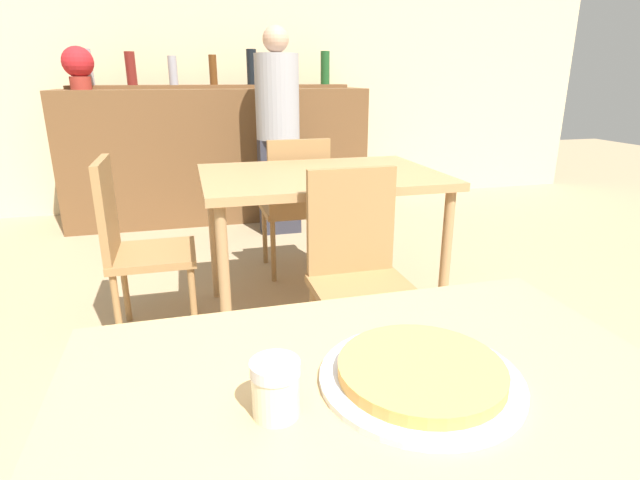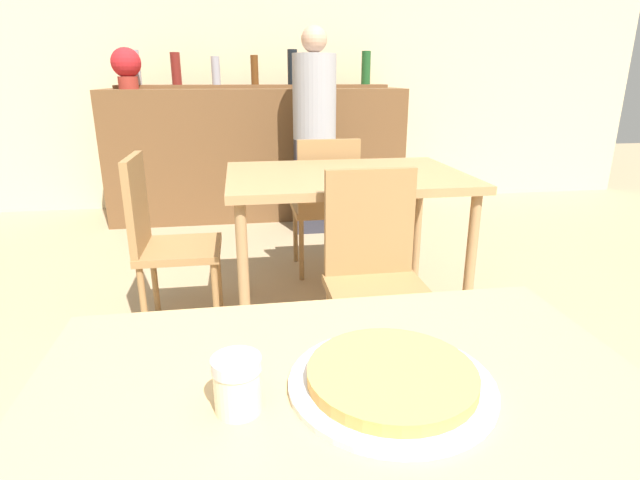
# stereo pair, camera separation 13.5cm
# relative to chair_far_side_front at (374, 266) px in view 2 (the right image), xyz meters

# --- Properties ---
(wall_back) EXTENTS (8.00, 0.05, 2.80)m
(wall_back) POSITION_rel_chair_far_side_front_xyz_m (-0.36, 3.23, 0.90)
(wall_back) COLOR beige
(wall_back) RESTS_ON ground_plane
(dining_table_near) EXTENTS (1.12, 0.77, 0.72)m
(dining_table_near) POSITION_rel_chair_far_side_front_xyz_m (-0.36, -1.13, 0.14)
(dining_table_near) COLOR tan
(dining_table_near) RESTS_ON ground_plane
(dining_table_far) EXTENTS (1.19, 0.85, 0.78)m
(dining_table_far) POSITION_rel_chair_far_side_front_xyz_m (0.00, 0.59, 0.20)
(dining_table_far) COLOR #A87F51
(dining_table_far) RESTS_ON ground_plane
(bar_counter) EXTENTS (2.60, 0.56, 1.14)m
(bar_counter) POSITION_rel_chair_far_side_front_xyz_m (-0.36, 2.72, 0.07)
(bar_counter) COLOR brown
(bar_counter) RESTS_ON ground_plane
(bar_back_shelf) EXTENTS (2.39, 0.24, 0.33)m
(bar_back_shelf) POSITION_rel_chair_far_side_front_xyz_m (-0.37, 2.86, 0.72)
(bar_back_shelf) COLOR brown
(bar_back_shelf) RESTS_ON bar_counter
(chair_far_side_front) EXTENTS (0.40, 0.40, 0.89)m
(chair_far_side_front) POSITION_rel_chair_far_side_front_xyz_m (0.00, 0.00, 0.00)
(chair_far_side_front) COLOR olive
(chair_far_side_front) RESTS_ON ground_plane
(chair_far_side_back) EXTENTS (0.40, 0.40, 0.89)m
(chair_far_side_back) POSITION_rel_chair_far_side_front_xyz_m (0.00, 1.19, 0.00)
(chair_far_side_back) COLOR olive
(chair_far_side_back) RESTS_ON ground_plane
(chair_far_side_left) EXTENTS (0.40, 0.40, 0.89)m
(chair_far_side_left) POSITION_rel_chair_far_side_front_xyz_m (-0.93, 0.59, 0.00)
(chair_far_side_left) COLOR olive
(chair_far_side_left) RESTS_ON ground_plane
(pizza_tray) EXTENTS (0.37, 0.37, 0.04)m
(pizza_tray) POSITION_rel_chair_far_side_front_xyz_m (-0.28, -1.12, 0.23)
(pizza_tray) COLOR silver
(pizza_tray) RESTS_ON dining_table_near
(cheese_shaker) EXTENTS (0.08, 0.08, 0.10)m
(cheese_shaker) POSITION_rel_chair_far_side_front_xyz_m (-0.54, -1.14, 0.27)
(cheese_shaker) COLOR beige
(cheese_shaker) RESTS_ON dining_table_near
(person_standing) EXTENTS (0.34, 0.34, 1.61)m
(person_standing) POSITION_rel_chair_far_side_front_xyz_m (0.07, 2.14, 0.36)
(person_standing) COLOR #2D2D38
(person_standing) RESTS_ON ground_plane
(potted_plant) EXTENTS (0.24, 0.24, 0.33)m
(potted_plant) POSITION_rel_chair_far_side_front_xyz_m (-1.41, 2.67, 0.82)
(potted_plant) COLOR maroon
(potted_plant) RESTS_ON bar_counter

